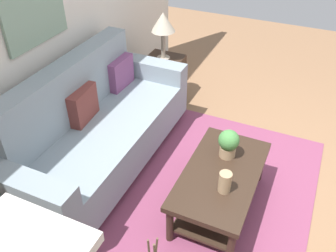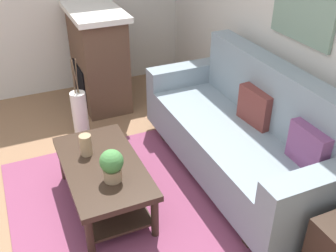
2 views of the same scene
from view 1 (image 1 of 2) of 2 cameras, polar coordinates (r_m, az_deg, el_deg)
ground_plane at (r=3.44m, az=15.98°, el=-12.28°), size 9.19×9.19×0.00m
wall_back at (r=3.48m, az=-19.36°, el=15.04°), size 5.19×0.10×2.70m
area_rug at (r=3.48m, az=7.90°, el=-9.99°), size 2.26×1.69×0.01m
couch at (r=3.52m, az=-11.09°, el=-0.56°), size 2.19×0.84×1.08m
throw_pillow_maroon at (r=3.44m, az=-13.32°, el=3.27°), size 0.37×0.15×0.32m
throw_pillow_plum at (r=3.92m, az=-7.56°, el=8.33°), size 0.36×0.13×0.32m
coffee_table at (r=3.12m, az=8.28°, el=-8.76°), size 1.10×0.60×0.43m
tabletop_vase at (r=2.84m, az=8.98°, el=-8.75°), size 0.10×0.10×0.18m
potted_plant_tabletop at (r=3.12m, az=9.53°, el=-2.64°), size 0.18×0.18×0.26m
side_table at (r=4.58m, az=-0.71°, el=7.43°), size 0.44×0.44×0.56m
table_lamp at (r=4.28m, az=-0.78°, el=15.80°), size 0.28×0.28×0.57m
framed_painting at (r=3.28m, az=-20.59°, el=17.42°), size 0.71×0.03×0.65m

